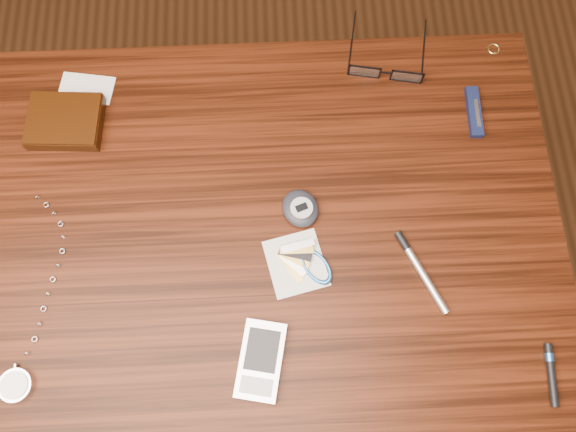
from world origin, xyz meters
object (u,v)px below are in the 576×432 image
(pedometer, at_px, (300,208))
(notepad_keys, at_px, (306,264))
(wallet_and_card, at_px, (66,121))
(desk, at_px, (239,258))
(pda_phone, at_px, (261,360))
(eyeglasses, at_px, (386,71))
(silver_pen, at_px, (417,266))
(pocket_knife, at_px, (474,112))
(pocket_watch, at_px, (18,378))

(pedometer, distance_m, notepad_keys, 0.08)
(pedometer, bearing_deg, wallet_and_card, 155.89)
(desk, xyz_separation_m, pda_phone, (0.04, -0.18, 0.11))
(eyeglasses, relative_size, silver_pen, 1.16)
(pda_phone, xyz_separation_m, pocket_knife, (0.36, 0.38, -0.00))
(pedometer, bearing_deg, pocket_knife, 28.13)
(eyeglasses, bearing_deg, desk, -132.63)
(pda_phone, xyz_separation_m, silver_pen, (0.23, 0.13, -0.00))
(pda_phone, distance_m, notepad_keys, 0.15)
(pda_phone, bearing_deg, silver_pen, 28.22)
(wallet_and_card, bearing_deg, desk, -38.20)
(pda_phone, bearing_deg, pocket_knife, 46.52)
(desk, height_order, pedometer, pedometer)
(wallet_and_card, bearing_deg, pocket_watch, -95.14)
(eyeglasses, distance_m, silver_pen, 0.33)
(pocket_watch, height_order, pda_phone, pda_phone)
(wallet_and_card, relative_size, pocket_watch, 0.49)
(desk, xyz_separation_m, silver_pen, (0.27, -0.05, 0.11))
(wallet_and_card, bearing_deg, notepad_keys, -33.85)
(eyeglasses, xyz_separation_m, pocket_knife, (0.14, -0.08, -0.01))
(wallet_and_card, height_order, pocket_watch, wallet_and_card)
(wallet_and_card, xyz_separation_m, pedometer, (0.37, -0.16, -0.00))
(silver_pen, bearing_deg, pocket_watch, -166.70)
(wallet_and_card, bearing_deg, pda_phone, -51.99)
(desk, relative_size, pocket_knife, 11.17)
(desk, bearing_deg, wallet_and_card, 141.80)
(pedometer, bearing_deg, pocket_watch, -150.30)
(silver_pen, bearing_deg, notepad_keys, 176.36)
(notepad_keys, xyz_separation_m, pocket_knife, (0.29, 0.24, 0.00))
(pocket_watch, xyz_separation_m, silver_pen, (0.57, 0.13, -0.00))
(notepad_keys, height_order, silver_pen, same)
(silver_pen, bearing_deg, pocket_knife, 64.04)
(eyeglasses, height_order, silver_pen, eyeglasses)
(pocket_watch, xyz_separation_m, pda_phone, (0.34, 0.01, 0.00))
(pocket_knife, height_order, silver_pen, pocket_knife)
(eyeglasses, xyz_separation_m, pedometer, (-0.15, -0.23, -0.00))
(eyeglasses, relative_size, pedometer, 1.93)
(notepad_keys, relative_size, silver_pen, 0.89)
(pocket_watch, xyz_separation_m, pedometer, (0.40, 0.23, 0.01))
(notepad_keys, bearing_deg, pedometer, 92.43)
(pocket_watch, bearing_deg, eyeglasses, 39.86)
(pocket_watch, relative_size, pocket_knife, 3.40)
(notepad_keys, relative_size, pocket_knife, 1.28)
(desk, xyz_separation_m, wallet_and_card, (-0.26, 0.21, 0.11))
(pocket_knife, bearing_deg, desk, -153.17)
(desk, bearing_deg, pda_phone, -78.36)
(pocket_watch, distance_m, pedometer, 0.46)
(desk, distance_m, eyeglasses, 0.39)
(wallet_and_card, height_order, notepad_keys, wallet_and_card)
(pda_phone, relative_size, silver_pen, 0.92)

